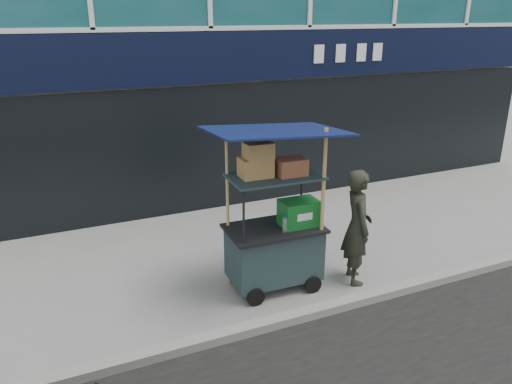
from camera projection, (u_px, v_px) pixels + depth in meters
name	position (u px, v px, depth m)	size (l,w,h in m)	color
ground	(315.00, 306.00, 6.61)	(80.00, 80.00, 0.00)	gray
curb	(323.00, 310.00, 6.42)	(80.00, 0.18, 0.12)	gray
vendor_cart	(276.00, 233.00, 6.82)	(1.77, 1.28, 2.35)	#1C2C30
vendor_man	(357.00, 227.00, 6.98)	(0.61, 0.40, 1.67)	#25281D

